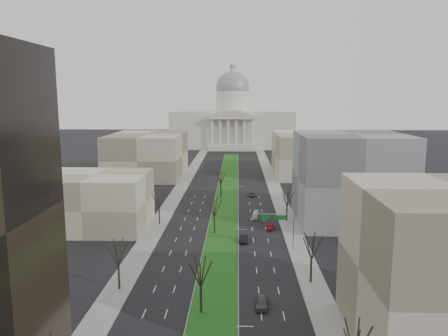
% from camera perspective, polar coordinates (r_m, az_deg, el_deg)
% --- Properties ---
extents(ground, '(600.00, 600.00, 0.00)m').
position_cam_1_polar(ground, '(148.15, 0.36, -3.84)').
color(ground, black).
rests_on(ground, ground).
extents(median, '(8.00, 222.03, 0.20)m').
position_cam_1_polar(median, '(147.15, 0.35, -3.89)').
color(median, '#999993').
rests_on(median, ground).
extents(sidewalk_left, '(5.00, 330.00, 0.15)m').
position_cam_1_polar(sidewalk_left, '(125.68, -7.99, -6.32)').
color(sidewalk_left, gray).
rests_on(sidewalk_left, ground).
extents(sidewalk_right, '(5.00, 330.00, 0.15)m').
position_cam_1_polar(sidewalk_right, '(124.65, 8.18, -6.46)').
color(sidewalk_right, gray).
rests_on(sidewalk_right, ground).
extents(capitol, '(80.00, 46.00, 55.00)m').
position_cam_1_polar(capitol, '(294.30, 1.11, 5.97)').
color(capitol, beige).
rests_on(capitol, ground).
extents(building_beige_left, '(26.00, 22.00, 14.00)m').
position_cam_1_polar(building_beige_left, '(118.27, -16.34, -4.15)').
color(building_beige_left, gray).
rests_on(building_beige_left, ground).
extents(building_grey_right, '(28.00, 26.00, 24.00)m').
position_cam_1_polar(building_grey_right, '(122.05, 16.19, -1.33)').
color(building_grey_right, slate).
rests_on(building_grey_right, ground).
extents(building_far_left, '(30.00, 40.00, 18.00)m').
position_cam_1_polar(building_far_left, '(189.83, -9.95, 1.71)').
color(building_far_left, gray).
rests_on(building_far_left, ground).
extents(building_far_right, '(30.00, 40.00, 18.00)m').
position_cam_1_polar(building_far_right, '(193.36, 11.14, 1.82)').
color(building_far_right, gray).
rests_on(building_far_right, ground).
extents(tree_left_mid, '(5.40, 5.40, 9.72)m').
position_cam_1_polar(tree_left_mid, '(79.81, -13.69, -10.60)').
color(tree_left_mid, black).
rests_on(tree_left_mid, ground).
extents(tree_left_far, '(5.28, 5.28, 9.50)m').
position_cam_1_polar(tree_left_far, '(117.27, -8.50, -4.06)').
color(tree_left_far, black).
rests_on(tree_left_far, ground).
extents(tree_right_mid, '(5.52, 5.52, 9.94)m').
position_cam_1_polar(tree_right_mid, '(81.86, 11.40, -9.89)').
color(tree_right_mid, black).
rests_on(tree_right_mid, ground).
extents(tree_right_far, '(5.04, 5.04, 9.07)m').
position_cam_1_polar(tree_right_far, '(120.12, 8.26, -3.89)').
color(tree_right_far, black).
rests_on(tree_right_far, ground).
extents(tree_median_a, '(5.40, 5.40, 9.72)m').
position_cam_1_polar(tree_median_a, '(69.82, -3.06, -13.31)').
color(tree_median_a, black).
rests_on(tree_median_a, ground).
extents(tree_median_b, '(5.40, 5.40, 9.72)m').
position_cam_1_polar(tree_median_b, '(107.74, -1.26, -5.08)').
color(tree_median_b, black).
rests_on(tree_median_b, ground).
extents(tree_median_c, '(5.40, 5.40, 9.72)m').
position_cam_1_polar(tree_median_c, '(146.77, -0.42, -1.17)').
color(tree_median_c, black).
rests_on(tree_median_c, ground).
extents(streetlamp_median_b, '(1.90, 0.20, 9.16)m').
position_cam_1_polar(streetlamp_median_b, '(84.36, 1.80, -10.80)').
color(streetlamp_median_b, gray).
rests_on(streetlamp_median_b, ground).
extents(streetlamp_median_c, '(1.90, 0.20, 9.16)m').
position_cam_1_polar(streetlamp_median_c, '(122.68, 1.82, -4.34)').
color(streetlamp_median_c, gray).
rests_on(streetlamp_median_c, ground).
extents(mast_arm_signs, '(9.12, 0.24, 8.09)m').
position_cam_1_polar(mast_arm_signs, '(98.71, 7.51, -7.06)').
color(mast_arm_signs, gray).
rests_on(mast_arm_signs, ground).
extents(car_grey_near, '(2.36, 5.07, 1.68)m').
position_cam_1_polar(car_grey_near, '(74.40, 4.97, -17.05)').
color(car_grey_near, '#474A4E').
rests_on(car_grey_near, ground).
extents(car_black, '(2.12, 5.10, 1.64)m').
position_cam_1_polar(car_black, '(104.09, 2.60, -9.16)').
color(car_black, black).
rests_on(car_black, ground).
extents(car_red, '(2.38, 4.77, 1.33)m').
position_cam_1_polar(car_red, '(113.70, 6.03, -7.67)').
color(car_red, maroon).
rests_on(car_red, ground).
extents(car_grey_far, '(2.26, 4.58, 1.25)m').
position_cam_1_polar(car_grey_far, '(149.87, 3.57, -3.46)').
color(car_grey_far, '#4B4C53').
rests_on(car_grey_far, ground).
extents(box_van, '(2.26, 6.47, 1.76)m').
position_cam_1_polar(box_van, '(123.75, 4.16, -6.12)').
color(box_van, white).
rests_on(box_van, ground).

